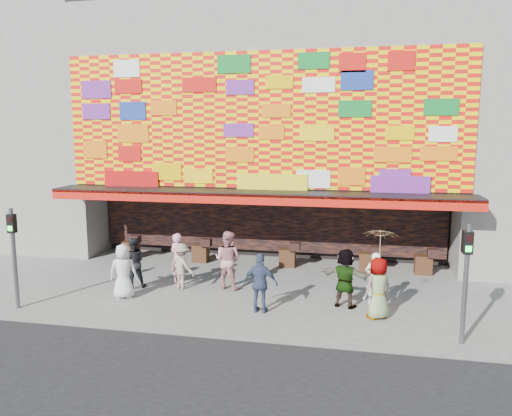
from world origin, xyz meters
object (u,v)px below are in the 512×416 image
(ped_i, at_px, (228,260))
(ped_h, at_px, (375,279))
(signal_left, at_px, (14,247))
(ped_f, at_px, (345,278))
(ped_b, at_px, (178,259))
(ped_g, at_px, (378,288))
(ped_e, at_px, (261,283))
(ped_d, at_px, (182,266))
(parasol, at_px, (380,244))
(ped_c, at_px, (133,263))
(signal_right, at_px, (466,271))
(ped_a, at_px, (123,271))

(ped_i, bearing_deg, ped_h, -175.10)
(signal_left, xyz_separation_m, ped_f, (9.49, 2.05, -0.97))
(ped_b, bearing_deg, ped_f, -165.90)
(signal_left, xyz_separation_m, ped_g, (10.41, 1.30, -0.99))
(ped_e, relative_size, ped_g, 1.00)
(ped_d, relative_size, ped_e, 0.88)
(ped_e, height_order, parasol, parasol)
(ped_g, height_order, ped_i, ped_i)
(ped_f, distance_m, parasol, 1.71)
(ped_e, bearing_deg, ped_g, -170.77)
(ped_b, xyz_separation_m, ped_c, (-1.34, -0.66, -0.04))
(ped_d, xyz_separation_m, parasol, (6.27, -1.42, 1.35))
(ped_d, bearing_deg, ped_f, -162.88)
(ped_f, bearing_deg, ped_d, 9.76)
(ped_g, xyz_separation_m, ped_h, (-0.05, 1.06, -0.06))
(signal_right, relative_size, parasol, 1.68)
(signal_right, xyz_separation_m, ped_d, (-8.25, 2.72, -1.09))
(signal_right, height_order, ped_e, signal_right)
(ped_a, distance_m, ped_i, 3.36)
(signal_left, relative_size, signal_right, 1.00)
(ped_c, height_order, ped_d, ped_c)
(signal_left, distance_m, ped_d, 5.08)
(ped_a, height_order, ped_h, ped_a)
(ped_d, bearing_deg, ped_e, 175.64)
(signal_left, bearing_deg, ped_g, 7.12)
(ped_b, distance_m, parasol, 6.92)
(ped_e, relative_size, parasol, 0.98)
(signal_left, relative_size, ped_a, 1.74)
(ped_f, bearing_deg, ped_g, 158.00)
(ped_d, height_order, parasol, parasol)
(ped_a, bearing_deg, ped_i, -167.93)
(signal_right, xyz_separation_m, ped_b, (-8.54, 3.15, -0.97))
(signal_right, relative_size, ped_a, 1.74)
(signal_right, relative_size, ped_f, 1.68)
(signal_right, bearing_deg, ped_h, 130.83)
(ped_d, bearing_deg, ped_b, -32.17)
(ped_h, height_order, parasol, parasol)
(signal_left, distance_m, ped_i, 6.47)
(ped_e, height_order, ped_h, ped_e)
(parasol, bearing_deg, ped_h, 92.92)
(ped_c, height_order, ped_i, ped_i)
(parasol, bearing_deg, ped_f, 141.06)
(parasol, bearing_deg, ped_d, 167.26)
(signal_right, relative_size, ped_e, 1.72)
(ped_e, bearing_deg, signal_left, 14.35)
(ped_b, height_order, parasol, parasol)
(ped_d, distance_m, ped_f, 5.39)
(signal_right, xyz_separation_m, ped_g, (-1.99, 1.30, -0.99))
(ped_g, relative_size, parasol, 0.98)
(ped_c, distance_m, parasol, 8.08)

